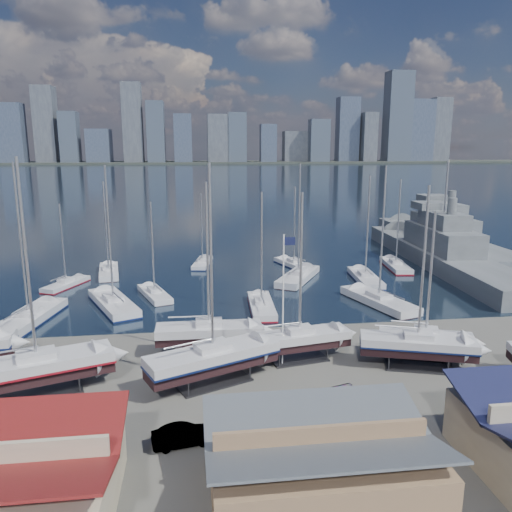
{
  "coord_description": "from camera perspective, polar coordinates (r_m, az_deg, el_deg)",
  "views": [
    {
      "loc": [
        -6.61,
        -49.56,
        18.71
      ],
      "look_at": [
        0.79,
        8.0,
        6.06
      ],
      "focal_mm": 35.0,
      "sensor_mm": 36.0,
      "label": 1
    }
  ],
  "objects": [
    {
      "name": "sailboat_cradle_5",
      "position": [
        45.75,
        17.98,
        -9.68
      ],
      "size": [
        10.11,
        5.52,
        15.76
      ],
      "rotation": [
        0.0,
        0.0,
        -0.3
      ],
      "color": "#2D2D33",
      "rests_on": "ground"
    },
    {
      "name": "sailboat_moored_1",
      "position": [
        73.14,
        -20.88,
        -3.1
      ],
      "size": [
        5.37,
        8.2,
        11.95
      ],
      "rotation": [
        0.0,
        0.0,
        1.14
      ],
      "color": "black",
      "rests_on": "water"
    },
    {
      "name": "car_c",
      "position": [
        35.07,
        2.2,
        -18.52
      ],
      "size": [
        3.64,
        5.79,
        1.49
      ],
      "primitive_type": "imported",
      "rotation": [
        0.0,
        0.0,
        0.23
      ],
      "color": "gray",
      "rests_on": "ground"
    },
    {
      "name": "car_d",
      "position": [
        37.1,
        11.84,
        -16.9
      ],
      "size": [
        3.64,
        5.72,
        1.54
      ],
      "primitive_type": "imported",
      "rotation": [
        0.0,
        0.0,
        0.3
      ],
      "color": "gray",
      "rests_on": "ground"
    },
    {
      "name": "shed_grey",
      "position": [
        29.54,
        7.44,
        -21.91
      ],
      "size": [
        12.6,
        8.4,
        4.17
      ],
      "color": "#8C6B4C",
      "rests_on": "ground"
    },
    {
      "name": "sailboat_moored_0",
      "position": [
        59.88,
        -24.52,
        -6.75
      ],
      "size": [
        5.73,
        12.54,
        18.1
      ],
      "rotation": [
        0.0,
        0.0,
        1.37
      ],
      "color": "black",
      "rests_on": "water"
    },
    {
      "name": "sailboat_cradle_6",
      "position": [
        47.8,
        18.82,
        -8.93
      ],
      "size": [
        8.47,
        4.99,
        13.44
      ],
      "rotation": [
        0.0,
        0.0,
        -0.35
      ],
      "color": "#2D2D33",
      "rests_on": "ground"
    },
    {
      "name": "water",
      "position": [
        350.13,
        -6.31,
        9.14
      ],
      "size": [
        1400.0,
        600.0,
        0.4
      ],
      "primitive_type": "cube",
      "color": "#182B38",
      "rests_on": "ground"
    },
    {
      "name": "far_shore",
      "position": [
        609.85,
        -6.81,
        10.56
      ],
      "size": [
        1400.0,
        80.0,
        2.2
      ],
      "primitive_type": "cube",
      "color": "#2D332D",
      "rests_on": "ground"
    },
    {
      "name": "sailboat_cradle_3",
      "position": [
        41.03,
        -4.94,
        -11.55
      ],
      "size": [
        11.29,
        7.26,
        17.63
      ],
      "rotation": [
        0.0,
        0.0,
        0.42
      ],
      "color": "#2D2D33",
      "rests_on": "ground"
    },
    {
      "name": "sailboat_cradle_1",
      "position": [
        42.64,
        -23.71,
        -11.61
      ],
      "size": [
        11.72,
        6.79,
        18.12
      ],
      "rotation": [
        0.0,
        0.0,
        0.34
      ],
      "color": "#2D2D33",
      "rests_on": "ground"
    },
    {
      "name": "sailboat_moored_7",
      "position": [
        71.96,
        4.83,
        -2.55
      ],
      "size": [
        8.45,
        11.56,
        17.32
      ],
      "rotation": [
        0.0,
        0.0,
        1.05
      ],
      "color": "black",
      "rests_on": "water"
    },
    {
      "name": "sailboat_moored_6",
      "position": [
        58.97,
        0.63,
        -5.89
      ],
      "size": [
        3.12,
        9.8,
        14.49
      ],
      "rotation": [
        0.0,
        0.0,
        1.53
      ],
      "color": "black",
      "rests_on": "water"
    },
    {
      "name": "naval_ship_west",
      "position": [
        101.37,
        20.48,
        1.84
      ],
      "size": [
        7.47,
        46.31,
        18.17
      ],
      "rotation": [
        0.0,
        0.0,
        1.57
      ],
      "color": "slate",
      "rests_on": "water"
    },
    {
      "name": "sailboat_moored_8",
      "position": [
        80.06,
        4.35,
        -1.03
      ],
      "size": [
        5.33,
        9.27,
        13.38
      ],
      "rotation": [
        0.0,
        0.0,
        1.91
      ],
      "color": "black",
      "rests_on": "water"
    },
    {
      "name": "ground",
      "position": [
        44.25,
        2.01,
        -12.72
      ],
      "size": [
        1400.0,
        1400.0,
        0.0
      ],
      "primitive_type": "plane",
      "color": "#605E59",
      "rests_on": "ground"
    },
    {
      "name": "sailboat_cradle_4",
      "position": [
        45.19,
        4.98,
        -9.42
      ],
      "size": [
        9.49,
        4.24,
        15.05
      ],
      "rotation": [
        0.0,
        0.0,
        0.19
      ],
      "color": "#2D2D33",
      "rests_on": "ground"
    },
    {
      "name": "sailboat_moored_9",
      "position": [
        62.54,
        13.85,
        -5.17
      ],
      "size": [
        6.62,
        12.01,
        17.48
      ],
      "rotation": [
        0.0,
        0.0,
        1.88
      ],
      "color": "black",
      "rests_on": "water"
    },
    {
      "name": "sailboat_moored_2",
      "position": [
        78.04,
        -16.46,
        -1.84
      ],
      "size": [
        4.13,
        9.95,
        14.57
      ],
      "rotation": [
        0.0,
        0.0,
        1.72
      ],
      "color": "black",
      "rests_on": "water"
    },
    {
      "name": "car_b",
      "position": [
        34.27,
        -8.29,
        -19.63
      ],
      "size": [
        4.2,
        2.09,
        1.32
      ],
      "primitive_type": "imported",
      "rotation": [
        0.0,
        0.0,
        1.75
      ],
      "color": "gray",
      "rests_on": "ground"
    },
    {
      "name": "sailboat_moored_4",
      "position": [
        65.08,
        -11.5,
        -4.37
      ],
      "size": [
        5.08,
        8.76,
        12.77
      ],
      "rotation": [
        0.0,
        0.0,
        1.91
      ],
      "color": "black",
      "rests_on": "water"
    },
    {
      "name": "sailboat_moored_5",
      "position": [
        81.12,
        -6.13,
        -0.88
      ],
      "size": [
        3.76,
        8.42,
        12.17
      ],
      "rotation": [
        0.0,
        0.0,
        1.38
      ],
      "color": "black",
      "rests_on": "water"
    },
    {
      "name": "skyline",
      "position": [
        603.66,
        -7.67,
        14.13
      ],
      "size": [
        639.14,
        43.8,
        107.69
      ],
      "color": "#475166",
      "rests_on": "far_shore"
    },
    {
      "name": "sailboat_moored_10",
      "position": [
        72.94,
        12.37,
        -2.61
      ],
      "size": [
        3.75,
        10.68,
        15.66
      ],
      "rotation": [
        0.0,
        0.0,
        1.49
      ],
      "color": "black",
      "rests_on": "water"
    },
    {
      "name": "sailboat_moored_11",
      "position": [
        81.84,
        15.67,
        -1.16
      ],
      "size": [
        3.83,
        10.02,
        14.62
      ],
      "rotation": [
        0.0,
        0.0,
        1.46
      ],
      "color": "black",
      "rests_on": "water"
    },
    {
      "name": "naval_ship_east",
      "position": [
        86.18,
        20.36,
        0.11
      ],
      "size": [
        9.69,
        48.33,
        18.32
      ],
      "rotation": [
        0.0,
        0.0,
        1.53
      ],
      "color": "slate",
      "rests_on": "water"
    },
    {
      "name": "flagpole",
      "position": [
        42.65,
        3.23,
        -4.1
      ],
      "size": [
        1.03,
        0.12,
        11.65
      ],
      "color": "white",
      "rests_on": "ground"
    },
    {
      "name": "car_a",
      "position": [
        35.06,
        -2.76,
        -18.42
      ],
      "size": [
        1.97,
        4.76,
        1.61
      ],
      "primitive_type": "imported",
      "rotation": [
        0.0,
        0.0,
        0.01
      ],
      "color": "gray",
      "rests_on": "ground"
    },
    {
      "name": "sailboat_cradle_2",
      "position": [
        46.63,
        -5.38,
        -8.67
      ],
      "size": [
        9.73,
        2.85,
        15.83
      ],
      "rotation": [
        0.0,
        0.0,
        -0.01
      ],
      "color": "#2D2D33",
      "rests_on": "ground"
    },
    {
      "name": "sailboat_moored_3",
      "position": [
        62.08,
        -15.96,
        -5.43
      ],
      "size": [
        7.7,
        12.1,
        17.58
      ],
      "rotation": [
        0.0,
        0.0,
        1.98
      ],
      "color": "black",
      "rests_on": "water"
    }
  ]
}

